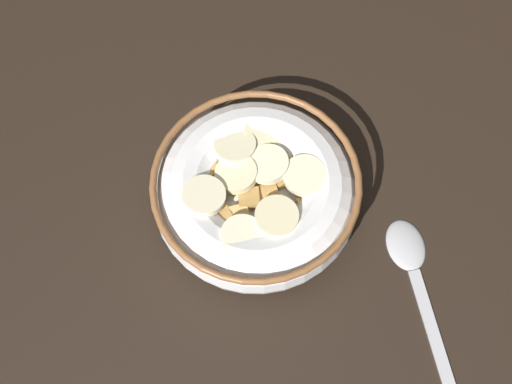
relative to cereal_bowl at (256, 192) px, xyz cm
name	(u,v)px	position (x,y,z in cm)	size (l,w,h in cm)	color
ground_plane	(256,211)	(0.01, -0.01, -3.88)	(105.13, 105.13, 2.00)	black
cereal_bowl	(256,192)	(0.00, 0.00, 0.00)	(16.95, 16.95, 5.62)	white
spoon	(412,264)	(13.79, 1.75, -2.54)	(11.24, 12.42, 0.80)	#B7B7BC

